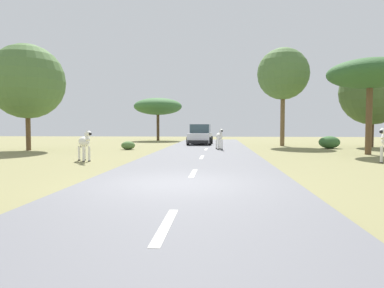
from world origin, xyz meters
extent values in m
plane|color=olive|center=(0.00, 0.00, 0.00)|extent=(90.00, 90.00, 0.00)
cube|color=slate|center=(0.35, 0.00, 0.03)|extent=(6.00, 64.00, 0.05)
cube|color=silver|center=(0.35, -4.00, 0.05)|extent=(0.16, 2.00, 0.01)
cube|color=silver|center=(0.35, 2.00, 0.05)|extent=(0.16, 2.00, 0.01)
cube|color=silver|center=(0.35, 8.00, 0.05)|extent=(0.16, 2.00, 0.01)
cube|color=silver|center=(0.35, 14.00, 0.05)|extent=(0.16, 2.00, 0.01)
cube|color=silver|center=(0.35, 20.00, 0.05)|extent=(0.16, 2.00, 0.01)
cube|color=silver|center=(0.35, 26.00, 0.05)|extent=(0.16, 2.00, 0.01)
ellipsoid|color=silver|center=(1.24, 14.23, 0.93)|extent=(0.59, 1.06, 0.47)
cylinder|color=silver|center=(1.18, 13.89, 0.39)|extent=(0.12, 0.12, 0.68)
cylinder|color=#28231E|center=(1.18, 13.89, 0.07)|extent=(0.14, 0.14, 0.05)
cylinder|color=silver|center=(1.43, 13.94, 0.39)|extent=(0.12, 0.12, 0.68)
cylinder|color=#28231E|center=(1.43, 13.94, 0.07)|extent=(0.14, 0.14, 0.05)
cylinder|color=silver|center=(1.05, 14.53, 0.39)|extent=(0.12, 0.12, 0.68)
cylinder|color=#28231E|center=(1.05, 14.53, 0.07)|extent=(0.14, 0.14, 0.05)
cylinder|color=silver|center=(1.30, 14.58, 0.39)|extent=(0.12, 0.12, 0.68)
cylinder|color=#28231E|center=(1.30, 14.58, 0.07)|extent=(0.14, 0.14, 0.05)
cylinder|color=silver|center=(1.34, 13.76, 1.17)|extent=(0.25, 0.39, 0.40)
cube|color=black|center=(1.34, 13.76, 1.26)|extent=(0.10, 0.33, 0.28)
ellipsoid|color=silver|center=(1.38, 13.53, 1.32)|extent=(0.27, 0.46, 0.22)
ellipsoid|color=black|center=(1.42, 13.36, 1.31)|extent=(0.16, 0.17, 0.13)
cone|color=silver|center=(1.30, 13.63, 1.43)|extent=(0.10, 0.10, 0.13)
cone|color=silver|center=(1.42, 13.65, 1.43)|extent=(0.10, 0.10, 0.13)
cylinder|color=black|center=(1.14, 14.72, 0.84)|extent=(0.06, 0.15, 0.40)
ellipsoid|color=silver|center=(-5.01, 6.15, 0.89)|extent=(0.95, 1.04, 0.48)
cylinder|color=silver|center=(-4.90, 5.82, 0.34)|extent=(0.14, 0.14, 0.69)
cylinder|color=#28231E|center=(-4.90, 5.82, 0.02)|extent=(0.16, 0.16, 0.05)
cylinder|color=silver|center=(-4.70, 5.98, 0.34)|extent=(0.14, 0.14, 0.69)
cylinder|color=#28231E|center=(-4.70, 5.98, 0.02)|extent=(0.16, 0.16, 0.05)
cylinder|color=silver|center=(-5.32, 6.33, 0.34)|extent=(0.14, 0.14, 0.69)
cylinder|color=#28231E|center=(-5.32, 6.33, 0.02)|extent=(0.16, 0.16, 0.05)
cylinder|color=silver|center=(-5.12, 6.49, 0.34)|extent=(0.14, 0.14, 0.69)
cylinder|color=#28231E|center=(-5.12, 6.49, 0.02)|extent=(0.16, 0.16, 0.05)
cylinder|color=silver|center=(-4.70, 5.78, 1.14)|extent=(0.37, 0.40, 0.41)
cube|color=black|center=(-4.70, 5.78, 1.22)|extent=(0.24, 0.28, 0.28)
ellipsoid|color=silver|center=(-4.55, 5.60, 1.29)|extent=(0.42, 0.46, 0.22)
ellipsoid|color=black|center=(-4.44, 5.46, 1.27)|extent=(0.20, 0.20, 0.13)
cone|color=silver|center=(-4.67, 5.64, 1.40)|extent=(0.12, 0.12, 0.13)
cone|color=silver|center=(-4.57, 5.72, 1.40)|extent=(0.12, 0.12, 0.13)
cylinder|color=black|center=(-5.33, 6.54, 0.80)|extent=(0.12, 0.13, 0.41)
cylinder|color=silver|center=(8.24, 6.19, 0.37)|extent=(0.15, 0.15, 0.75)
cylinder|color=#28231E|center=(8.24, 6.19, 0.02)|extent=(0.18, 0.18, 0.05)
cylinder|color=silver|center=(8.24, 5.97, 1.24)|extent=(0.41, 0.43, 0.44)
cube|color=black|center=(8.24, 5.97, 1.33)|extent=(0.27, 0.30, 0.30)
ellipsoid|color=silver|center=(8.07, 5.78, 1.40)|extent=(0.46, 0.49, 0.24)
ellipsoid|color=black|center=(7.94, 5.63, 1.38)|extent=(0.22, 0.22, 0.14)
cone|color=silver|center=(8.09, 5.91, 1.52)|extent=(0.13, 0.13, 0.14)
cube|color=silver|center=(-0.38, 20.58, 0.63)|extent=(1.96, 4.26, 0.80)
cube|color=#334751|center=(-0.38, 20.78, 1.41)|extent=(1.72, 2.26, 0.76)
cube|color=black|center=(-0.46, 18.42, 0.36)|extent=(1.71, 0.22, 0.24)
cylinder|color=black|center=(-1.33, 19.26, 0.39)|extent=(0.25, 0.69, 0.68)
cylinder|color=black|center=(0.47, 19.20, 0.39)|extent=(0.25, 0.69, 0.68)
cylinder|color=black|center=(-1.23, 21.96, 0.39)|extent=(0.25, 0.69, 0.68)
cylinder|color=black|center=(0.57, 21.89, 0.39)|extent=(0.25, 0.69, 0.68)
cylinder|color=#4C3823|center=(-5.67, 29.52, 1.46)|extent=(0.32, 0.32, 2.93)
ellipsoid|color=#386633|center=(-5.67, 29.52, 3.88)|extent=(5.44, 5.44, 1.90)
cylinder|color=brown|center=(-11.50, 12.82, 1.31)|extent=(0.31, 0.31, 2.62)
sphere|color=#4C7038|center=(-11.50, 12.82, 4.58)|extent=(4.91, 4.91, 4.91)
cylinder|color=brown|center=(9.68, 10.94, 1.88)|extent=(0.34, 0.34, 3.76)
ellipsoid|color=#2D5628|center=(9.68, 10.94, 4.57)|extent=(4.66, 4.66, 1.63)
cylinder|color=#4C3823|center=(13.05, 18.33, 1.12)|extent=(0.30, 0.30, 2.24)
sphere|color=#425B2D|center=(13.05, 18.33, 4.22)|extent=(4.96, 4.96, 4.96)
cylinder|color=brown|center=(6.43, 19.44, 2.11)|extent=(0.35, 0.35, 4.21)
sphere|color=#4C7038|center=(6.43, 19.44, 5.89)|extent=(4.19, 4.19, 4.19)
ellipsoid|color=#386633|center=(9.26, 16.43, 0.45)|extent=(1.50, 1.35, 0.90)
ellipsoid|color=#4C7038|center=(-5.05, 14.10, 0.29)|extent=(0.96, 0.86, 0.58)
camera|label=1|loc=(1.16, -9.21, 1.59)|focal=32.10mm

